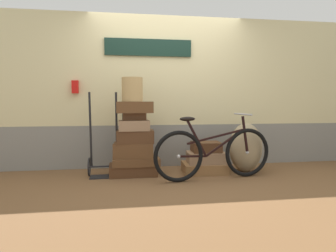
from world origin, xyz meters
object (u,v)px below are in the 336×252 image
at_px(suitcase_3, 135,137).
at_px(suitcase_7, 204,168).
at_px(suitcase_9, 206,147).
at_px(luggage_trolley, 104,157).
at_px(suitcase_2, 134,150).
at_px(burlap_sack, 246,147).
at_px(suitcase_4, 134,125).
at_px(bicycle, 214,153).
at_px(suitcase_6, 134,107).
at_px(wicker_basket, 132,90).
at_px(suitcase_1, 136,161).
at_px(suitcase_0, 133,170).
at_px(suitcase_5, 134,116).
at_px(suitcase_8, 206,157).

distance_m(suitcase_3, suitcase_7, 1.17).
distance_m(suitcase_9, luggage_trolley, 1.54).
height_order(suitcase_2, burlap_sack, burlap_sack).
xyz_separation_m(suitcase_4, bicycle, (1.10, -0.38, -0.37)).
relative_size(suitcase_3, luggage_trolley, 0.44).
bearing_deg(suitcase_2, suitcase_7, 3.48).
bearing_deg(suitcase_6, bicycle, -22.74).
height_order(suitcase_2, bicycle, bicycle).
distance_m(wicker_basket, luggage_trolley, 1.07).
xyz_separation_m(luggage_trolley, bicycle, (1.54, -0.43, 0.09)).
relative_size(suitcase_4, suitcase_9, 1.03).
bearing_deg(suitcase_1, suitcase_9, -1.74).
bearing_deg(suitcase_1, burlap_sack, -2.22).
distance_m(suitcase_2, suitcase_3, 0.20).
relative_size(suitcase_0, suitcase_3, 1.29).
bearing_deg(suitcase_2, suitcase_5, 20.47).
distance_m(suitcase_0, suitcase_2, 0.30).
bearing_deg(suitcase_9, suitcase_2, -178.67).
bearing_deg(suitcase_5, suitcase_9, -3.52).
distance_m(suitcase_1, suitcase_3, 0.37).
xyz_separation_m(suitcase_1, suitcase_4, (-0.02, -0.04, 0.53)).
height_order(suitcase_7, wicker_basket, wicker_basket).
height_order(suitcase_5, suitcase_7, suitcase_5).
bearing_deg(wicker_basket, luggage_trolley, 175.59).
xyz_separation_m(suitcase_1, suitcase_5, (-0.02, 0.00, 0.66)).
xyz_separation_m(suitcase_8, bicycle, (0.00, -0.39, 0.14)).
distance_m(suitcase_3, burlap_sack, 1.73).
bearing_deg(bicycle, suitcase_9, 89.91).
height_order(suitcase_7, suitcase_9, suitcase_9).
xyz_separation_m(suitcase_5, suitcase_7, (1.07, -0.02, -0.80)).
distance_m(suitcase_0, suitcase_8, 1.12).
xyz_separation_m(suitcase_4, wicker_basket, (-0.02, 0.02, 0.52)).
height_order(suitcase_6, wicker_basket, wicker_basket).
relative_size(suitcase_6, wicker_basket, 1.49).
distance_m(suitcase_7, luggage_trolley, 1.53).
bearing_deg(suitcase_8, suitcase_9, 71.24).
xyz_separation_m(suitcase_7, burlap_sack, (0.66, -0.02, 0.30)).
bearing_deg(suitcase_6, suitcase_9, -2.21).
xyz_separation_m(suitcase_0, wicker_basket, (-0.00, -0.03, 1.19)).
bearing_deg(suitcase_4, suitcase_2, 100.62).
height_order(suitcase_6, suitcase_9, suitcase_6).
bearing_deg(suitcase_7, suitcase_4, -177.09).
bearing_deg(suitcase_6, suitcase_2, 106.78).
height_order(suitcase_5, suitcase_8, suitcase_5).
xyz_separation_m(suitcase_1, luggage_trolley, (-0.47, 0.01, 0.07)).
bearing_deg(wicker_basket, bicycle, -19.64).
distance_m(suitcase_0, suitcase_7, 1.09).
xyz_separation_m(suitcase_3, suitcase_8, (1.08, -0.02, -0.34)).
bearing_deg(suitcase_0, suitcase_1, -11.39).
height_order(suitcase_5, wicker_basket, wicker_basket).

